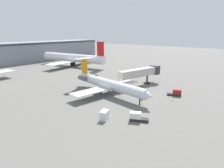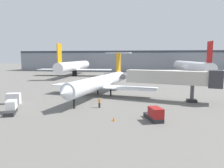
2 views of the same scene
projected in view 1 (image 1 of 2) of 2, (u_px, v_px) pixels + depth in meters
ground_plane at (116, 93)px, 60.91m from camera, size 400.00×400.00×0.10m
regional_jet at (108, 84)px, 59.61m from camera, size 24.47×31.79×9.79m
jet_bridge at (142, 72)px, 69.49m from camera, size 18.33×6.94×6.24m
ground_crew_marshaller at (142, 97)px, 55.11m from camera, size 0.43×0.48×1.69m
baggage_tug_lead at (137, 117)px, 41.99m from camera, size 3.03×4.21×1.90m
baggage_tug_trailing at (176, 93)px, 58.49m from camera, size 2.85×4.23×1.90m
cargo_container_uld at (104, 115)px, 42.68m from camera, size 2.77×2.24×1.98m
traffic_cone_near at (172, 100)px, 53.81m from camera, size 0.36×0.36×0.55m
parked_airliner_west_mid at (73, 58)px, 108.13m from camera, size 35.07×41.36×13.69m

